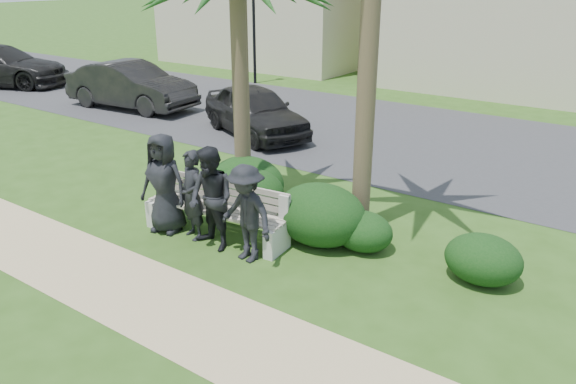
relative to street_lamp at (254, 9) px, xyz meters
The scene contains 17 objects.
ground 15.29m from the street_lamp, 53.13° to the right, with size 160.00×160.00×0.00m, color #2B4E16.
footpath 16.74m from the street_lamp, 56.89° to the right, with size 30.00×1.60×0.01m, color tan.
asphalt_street 10.28m from the street_lamp, 23.96° to the right, with size 160.00×8.00×0.01m, color #2D2D30.
street_lamp is the anchor object (origin of this frame).
park_bench 14.66m from the street_lamp, 54.20° to the right, with size 2.72×0.87×0.93m.
man_a 14.38m from the street_lamp, 57.93° to the right, with size 0.87×0.57×1.79m, color black.
man_b 14.66m from the street_lamp, 55.77° to the right, with size 0.58×0.38×1.58m, color black.
man_c 15.04m from the street_lamp, 54.29° to the right, with size 0.85×0.66×1.74m, color black.
man_d 15.48m from the street_lamp, 52.06° to the right, with size 1.04×0.60×1.61m, color black.
hedge_b 13.27m from the street_lamp, 52.27° to the right, with size 1.55×1.28×1.01m, color black.
hedge_c 13.72m from the street_lamp, 52.13° to the right, with size 1.46×1.20×0.95m, color black.
hedge_d 14.97m from the street_lamp, 47.27° to the right, with size 1.61×1.33×1.05m, color black.
hedge_e 15.38m from the street_lamp, 44.80° to the right, with size 1.02×0.84×0.67m, color black.
hedge_f 16.73m from the street_lamp, 39.76° to the right, with size 1.15×0.95×0.75m, color black.
car_a 8.23m from the street_lamp, 51.48° to the right, with size 1.63×4.06×1.38m, color black.
car_b 6.40m from the street_lamp, 95.11° to the right, with size 1.62×4.66×1.54m, color black.
car_c 10.47m from the street_lamp, 141.83° to the right, with size 2.23×5.50×1.59m, color black.
Camera 1 is at (5.60, -6.27, 4.34)m, focal length 35.00 mm.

